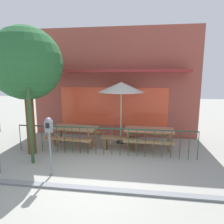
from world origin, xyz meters
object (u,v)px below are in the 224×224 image
object	(u,v)px
picnic_table_left	(74,131)
patio_umbrella	(121,87)
patio_bench	(121,140)
street_tree	(26,64)
parking_meter_far	(49,131)
street_lamp	(28,86)
picnic_table_right	(149,133)

from	to	relation	value
picnic_table_left	patio_umbrella	xyz separation A→B (m)	(1.75, 0.63, 1.65)
patio_bench	street_tree	bearing A→B (deg)	-165.22
parking_meter_far	street_lamp	bearing A→B (deg)	143.00
picnic_table_right	patio_umbrella	world-z (taller)	patio_umbrella
picnic_table_left	patio_umbrella	distance (m)	2.49
patio_umbrella	picnic_table_right	bearing A→B (deg)	-26.32
patio_bench	street_tree	distance (m)	4.18
picnic_table_right	street_lamp	bearing A→B (deg)	-153.62
patio_umbrella	street_lamp	size ratio (longest dim) A/B	0.68
picnic_table_right	parking_meter_far	bearing A→B (deg)	-137.42
picnic_table_left	parking_meter_far	world-z (taller)	parking_meter_far
street_tree	patio_bench	bearing A→B (deg)	14.78
picnic_table_right	patio_bench	distance (m)	1.08
street_tree	picnic_table_right	bearing A→B (deg)	14.11
patio_umbrella	parking_meter_far	world-z (taller)	patio_umbrella
patio_umbrella	street_lamp	xyz separation A→B (m)	(-2.54, -2.35, 0.15)
picnic_table_right	parking_meter_far	distance (m)	3.75
picnic_table_left	patio_umbrella	size ratio (longest dim) A/B	0.79
picnic_table_right	patio_bench	size ratio (longest dim) A/B	1.32
street_tree	street_lamp	size ratio (longest dim) A/B	1.18
patio_umbrella	patio_bench	size ratio (longest dim) A/B	1.76
street_tree	picnic_table_left	bearing A→B (deg)	37.12
patio_bench	parking_meter_far	world-z (taller)	parking_meter_far
patio_umbrella	parking_meter_far	xyz separation A→B (m)	(-1.62, -3.05, -0.99)
street_tree	patio_umbrella	bearing A→B (deg)	27.72
parking_meter_far	street_tree	world-z (taller)	street_tree
patio_umbrella	street_lamp	distance (m)	3.47
patio_bench	patio_umbrella	bearing A→B (deg)	95.25
parking_meter_far	patio_umbrella	bearing A→B (deg)	61.96
patio_bench	parking_meter_far	size ratio (longest dim) A/B	0.85
parking_meter_far	street_tree	distance (m)	2.71
patio_umbrella	picnic_table_left	bearing A→B (deg)	-160.13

